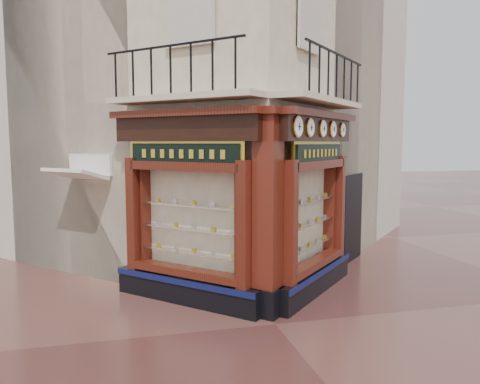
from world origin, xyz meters
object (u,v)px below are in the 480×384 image
object	(u,v)px
clock_b	(310,128)
awning	(79,283)
corner_pilaster	(268,215)
clock_a	(298,127)
signboard_right	(319,153)
clock_e	(342,130)
signboard_left	(183,154)
clock_d	(333,129)
clock_c	(323,129)

from	to	relation	value
clock_b	awning	xyz separation A→B (m)	(-4.72, 2.63, -3.62)
corner_pilaster	clock_a	distance (m)	1.77
corner_pilaster	signboard_right	distance (m)	2.12
clock_a	awning	size ratio (longest dim) A/B	0.29
corner_pilaster	clock_a	size ratio (longest dim) A/B	9.70
clock_e	signboard_right	world-z (taller)	clock_e
signboard_left	awning	bearing A→B (deg)	3.48
clock_b	clock_d	world-z (taller)	clock_b
clock_b	clock_c	xyz separation A→B (m)	(0.49, 0.49, 0.00)
clock_d	signboard_right	distance (m)	0.75
corner_pilaster	clock_a	bearing A→B (deg)	-48.23
clock_e	signboard_right	xyz separation A→B (m)	(-0.92, -0.76, -0.52)
clock_a	clock_e	xyz separation A→B (m)	(1.81, 1.81, -0.00)
clock_a	clock_d	distance (m)	1.90
clock_c	signboard_right	xyz separation A→B (m)	(-0.02, 0.14, -0.52)
clock_b	clock_e	world-z (taller)	clock_b
clock_e	clock_b	bearing A→B (deg)	-180.00
clock_d	clock_e	world-z (taller)	clock_d
corner_pilaster	signboard_left	world-z (taller)	corner_pilaster
clock_d	clock_e	bearing A→B (deg)	0.00
corner_pilaster	signboard_left	size ratio (longest dim) A/B	1.93
clock_b	awning	world-z (taller)	clock_b
clock_c	clock_d	xyz separation A→B (m)	(0.43, 0.43, 0.00)
awning	signboard_left	size ratio (longest dim) A/B	0.68
clock_c	awning	distance (m)	6.69
clock_c	clock_d	world-z (taller)	same
signboard_left	clock_a	bearing A→B (deg)	-162.23
clock_a	signboard_left	bearing A→B (deg)	107.77
clock_c	signboard_right	bearing A→B (deg)	53.78
signboard_left	clock_e	bearing A→B (deg)	-123.80
clock_b	clock_d	xyz separation A→B (m)	(0.92, 0.92, 0.00)
awning	signboard_left	distance (m)	4.33
corner_pilaster	clock_b	bearing A→B (deg)	-23.66
clock_c	clock_d	distance (m)	0.61
clock_d	awning	distance (m)	6.92
corner_pilaster	clock_e	bearing A→B (deg)	-8.28
clock_a	clock_c	size ratio (longest dim) A/B	1.11
signboard_right	signboard_left	bearing A→B (deg)	135.00
clock_b	clock_c	size ratio (longest dim) A/B	1.02
awning	signboard_left	world-z (taller)	signboard_left
corner_pilaster	awning	bearing A→B (deg)	95.99
clock_c	clock_d	bearing A→B (deg)	0.00
clock_b	clock_d	size ratio (longest dim) A/B	1.02
corner_pilaster	clock_c	distance (m)	2.40
clock_a	clock_e	size ratio (longest dim) A/B	1.21
clock_c	signboard_right	world-z (taller)	clock_c
clock_c	clock_a	bearing A→B (deg)	180.00
corner_pilaster	clock_d	distance (m)	2.86
corner_pilaster	clock_a	xyz separation A→B (m)	(0.57, -0.03, 1.67)
clock_b	clock_e	size ratio (longest dim) A/B	1.12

